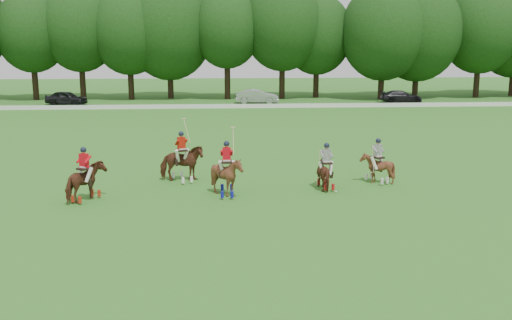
{
  "coord_description": "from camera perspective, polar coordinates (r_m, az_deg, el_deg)",
  "views": [
    {
      "loc": [
        -1.36,
        -21.38,
        6.67
      ],
      "look_at": [
        0.41,
        4.2,
        1.4
      ],
      "focal_mm": 40.0,
      "sensor_mm": 36.0,
      "label": 1
    }
  ],
  "objects": [
    {
      "name": "polo_stripe_a",
      "position": [
        26.6,
        7.02,
        -1.28
      ],
      "size": [
        1.1,
        1.81,
        2.18
      ],
      "color": "#502415",
      "rests_on": "ground"
    },
    {
      "name": "boundary_rail",
      "position": [
        59.74,
        -2.63,
        5.4
      ],
      "size": [
        120.0,
        0.1,
        0.44
      ],
      "primitive_type": "cube",
      "color": "white",
      "rests_on": "ground"
    },
    {
      "name": "polo_stripe_b",
      "position": [
        28.16,
        12.02,
        -0.72
      ],
      "size": [
        1.68,
        1.74,
        2.19
      ],
      "color": "#502415",
      "rests_on": "ground"
    },
    {
      "name": "ground",
      "position": [
        22.43,
        -0.3,
        -5.68
      ],
      "size": [
        180.0,
        180.0,
        0.0
      ],
      "primitive_type": "plane",
      "color": "#266D1F",
      "rests_on": "ground"
    },
    {
      "name": "polo_red_c",
      "position": [
        25.25,
        -2.93,
        -1.59
      ],
      "size": [
        1.46,
        1.63,
        3.01
      ],
      "color": "#502415",
      "rests_on": "ground"
    },
    {
      "name": "tree_line",
      "position": [
        69.46,
        -2.68,
        12.89
      ],
      "size": [
        117.98,
        14.32,
        14.75
      ],
      "color": "black",
      "rests_on": "ground"
    },
    {
      "name": "polo_ball",
      "position": [
        26.21,
        8.0,
        -3.14
      ],
      "size": [
        0.09,
        0.09,
        0.09
      ],
      "primitive_type": "sphere",
      "color": "white",
      "rests_on": "ground"
    },
    {
      "name": "car_right",
      "position": [
        67.51,
        14.3,
        6.17
      ],
      "size": [
        4.8,
        2.16,
        1.37
      ],
      "primitive_type": "imported",
      "rotation": [
        0.0,
        0.0,
        1.52
      ],
      "color": "black",
      "rests_on": "ground"
    },
    {
      "name": "polo_red_b",
      "position": [
        28.06,
        -7.42,
        -0.32
      ],
      "size": [
        2.26,
        2.13,
        3.03
      ],
      "color": "#502415",
      "rests_on": "ground"
    },
    {
      "name": "car_mid",
      "position": [
        64.3,
        0.1,
        6.37
      ],
      "size": [
        4.87,
        1.93,
        1.58
      ],
      "primitive_type": "imported",
      "rotation": [
        0.0,
        0.0,
        1.52
      ],
      "color": "#A7A7AC",
      "rests_on": "ground"
    },
    {
      "name": "car_left",
      "position": [
        66.23,
        -18.43,
        5.91
      ],
      "size": [
        4.79,
        2.77,
        1.53
      ],
      "primitive_type": "imported",
      "rotation": [
        0.0,
        0.0,
        1.35
      ],
      "color": "black",
      "rests_on": "ground"
    },
    {
      "name": "polo_red_a",
      "position": [
        25.47,
        -16.71,
        -2.08
      ],
      "size": [
        1.73,
        2.15,
        2.36
      ],
      "color": "#502415",
      "rests_on": "ground"
    }
  ]
}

